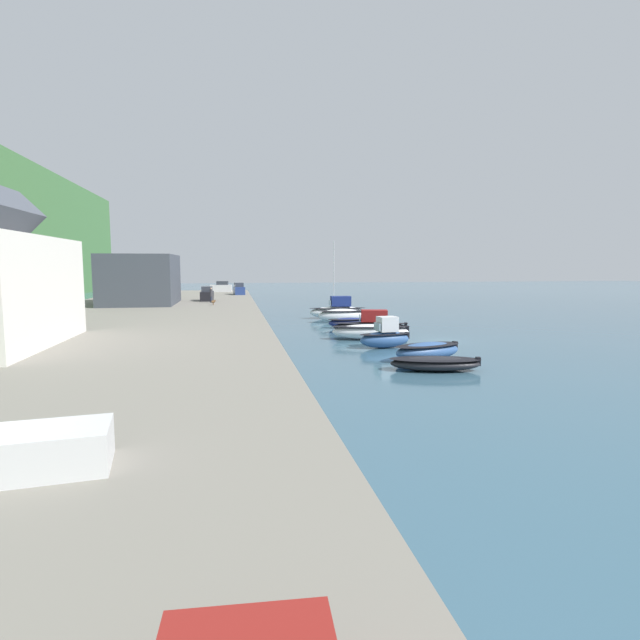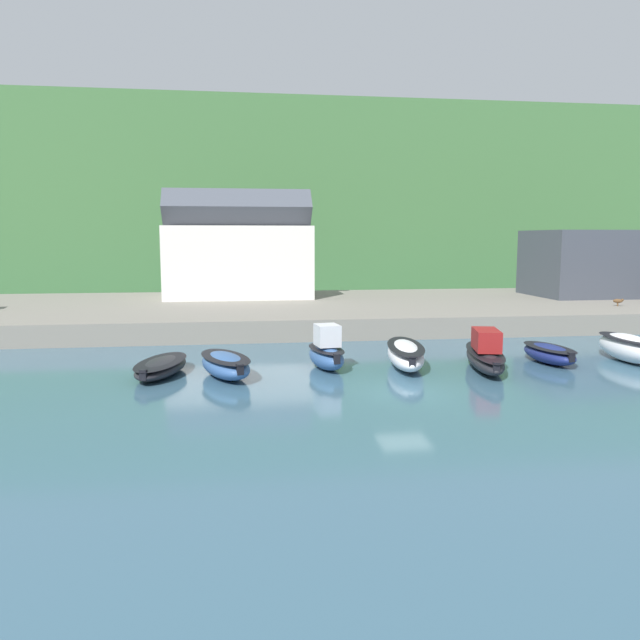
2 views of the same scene
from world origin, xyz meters
name	(u,v)px [view 1 (image 1 of 2)]	position (x,y,z in m)	size (l,w,h in m)	color
ground_plane	(441,341)	(0.00, 0.00, 0.00)	(320.00, 320.00, 0.00)	#385B70
quay_promenade	(112,340)	(0.00, 28.67, 0.81)	(134.26, 25.92, 1.63)	gray
yacht_club_building	(141,279)	(29.09, 31.24, 5.01)	(12.88, 9.30, 6.76)	#3D424C
moored_boat_0	(435,363)	(-12.35, 5.81, 0.49)	(3.53, 6.36, 0.91)	black
moored_boat_1	(428,351)	(-8.79, 4.90, 0.70)	(3.82, 5.98, 1.32)	#33568E
moored_boat_2	(385,336)	(-2.96, 6.31, 0.97)	(2.34, 4.67, 2.63)	#33568E
moored_boat_3	(371,331)	(1.78, 6.22, 0.77)	(3.30, 7.59, 1.45)	white
moored_boat_4	(371,325)	(6.19, 4.94, 0.86)	(3.55, 7.95, 2.38)	black
moored_boat_5	(350,322)	(10.81, 6.09, 0.61)	(2.34, 5.04, 1.14)	navy
moored_boat_6	(342,315)	(15.89, 5.84, 0.89)	(2.41, 6.00, 1.69)	white
moored_boat_7	(338,310)	(20.57, 5.32, 1.10)	(2.26, 7.55, 10.07)	white
parked_car_0	(207,295)	(34.07, 22.67, 2.55)	(4.23, 1.88, 2.16)	black
parked_car_1	(221,287)	(60.29, 21.10, 2.55)	(2.17, 4.35, 2.16)	silver
parked_car_2	(239,289)	(49.99, 17.69, 2.55)	(4.33, 2.13, 2.16)	navy
person_on_quay	(211,295)	(29.91, 21.90, 2.73)	(0.40, 0.40, 2.14)	#232838
dog_on_quay	(213,302)	(25.39, 21.44, 2.09)	(0.83, 0.71, 0.68)	brown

